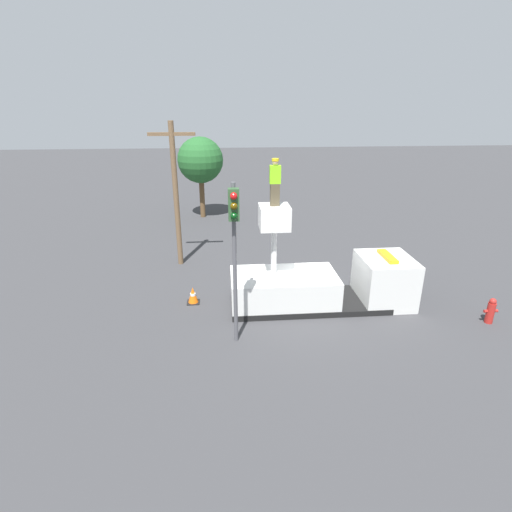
{
  "coord_description": "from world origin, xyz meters",
  "views": [
    {
      "loc": [
        -3.4,
        -14.58,
        7.95
      ],
      "look_at": [
        -2.28,
        -1.21,
        2.72
      ],
      "focal_mm": 28.0,
      "sensor_mm": 36.0,
      "label": 1
    }
  ],
  "objects_px": {
    "worker": "(275,182)",
    "traffic_cone_rear": "(193,295)",
    "bucket_truck": "(321,285)",
    "tree_left_bg": "(200,160)",
    "traffic_light_pole": "(234,235)",
    "fire_hydrant": "(491,311)",
    "utility_pole": "(176,190)"
  },
  "relations": [
    {
      "from": "worker",
      "to": "fire_hydrant",
      "type": "xyz_separation_m",
      "value": [
        8.08,
        -2.03,
        -4.64
      ]
    },
    {
      "from": "fire_hydrant",
      "to": "tree_left_bg",
      "type": "distance_m",
      "value": 20.03
    },
    {
      "from": "bucket_truck",
      "to": "worker",
      "type": "distance_m",
      "value": 4.72
    },
    {
      "from": "tree_left_bg",
      "to": "utility_pole",
      "type": "distance_m",
      "value": 9.01
    },
    {
      "from": "traffic_cone_rear",
      "to": "tree_left_bg",
      "type": "height_order",
      "value": "tree_left_bg"
    },
    {
      "from": "fire_hydrant",
      "to": "utility_pole",
      "type": "xyz_separation_m",
      "value": [
        -12.32,
        7.03,
        3.36
      ]
    },
    {
      "from": "traffic_light_pole",
      "to": "utility_pole",
      "type": "distance_m",
      "value": 8.0
    },
    {
      "from": "tree_left_bg",
      "to": "traffic_light_pole",
      "type": "bearing_deg",
      "value": -83.72
    },
    {
      "from": "bucket_truck",
      "to": "tree_left_bg",
      "type": "xyz_separation_m",
      "value": [
        -5.42,
        13.98,
        3.2
      ]
    },
    {
      "from": "bucket_truck",
      "to": "traffic_cone_rear",
      "type": "relative_size",
      "value": 10.57
    },
    {
      "from": "traffic_light_pole",
      "to": "fire_hydrant",
      "type": "bearing_deg",
      "value": 3.14
    },
    {
      "from": "tree_left_bg",
      "to": "utility_pole",
      "type": "bearing_deg",
      "value": -95.11
    },
    {
      "from": "bucket_truck",
      "to": "utility_pole",
      "type": "height_order",
      "value": "utility_pole"
    },
    {
      "from": "traffic_cone_rear",
      "to": "worker",
      "type": "bearing_deg",
      "value": -9.63
    },
    {
      "from": "utility_pole",
      "to": "bucket_truck",
      "type": "bearing_deg",
      "value": -38.8
    },
    {
      "from": "traffic_cone_rear",
      "to": "tree_left_bg",
      "type": "relative_size",
      "value": 0.12
    },
    {
      "from": "bucket_truck",
      "to": "worker",
      "type": "height_order",
      "value": "worker"
    },
    {
      "from": "worker",
      "to": "traffic_cone_rear",
      "type": "distance_m",
      "value": 5.86
    },
    {
      "from": "traffic_light_pole",
      "to": "fire_hydrant",
      "type": "height_order",
      "value": "traffic_light_pole"
    },
    {
      "from": "fire_hydrant",
      "to": "utility_pole",
      "type": "relative_size",
      "value": 0.14
    },
    {
      "from": "bucket_truck",
      "to": "tree_left_bg",
      "type": "relative_size",
      "value": 1.31
    },
    {
      "from": "fire_hydrant",
      "to": "bucket_truck",
      "type": "bearing_deg",
      "value": 161.61
    },
    {
      "from": "utility_pole",
      "to": "traffic_light_pole",
      "type": "bearing_deg",
      "value": -70.88
    },
    {
      "from": "bucket_truck",
      "to": "traffic_cone_rear",
      "type": "height_order",
      "value": "bucket_truck"
    },
    {
      "from": "traffic_light_pole",
      "to": "traffic_cone_rear",
      "type": "relative_size",
      "value": 8.0
    },
    {
      "from": "tree_left_bg",
      "to": "bucket_truck",
      "type": "bearing_deg",
      "value": -68.82
    },
    {
      "from": "tree_left_bg",
      "to": "utility_pole",
      "type": "xyz_separation_m",
      "value": [
        -0.8,
        -8.98,
        -0.2
      ]
    },
    {
      "from": "traffic_cone_rear",
      "to": "traffic_light_pole",
      "type": "bearing_deg",
      "value": -61.4
    },
    {
      "from": "traffic_light_pole",
      "to": "fire_hydrant",
      "type": "xyz_separation_m",
      "value": [
        9.69,
        0.53,
        -3.47
      ]
    },
    {
      "from": "tree_left_bg",
      "to": "utility_pole",
      "type": "height_order",
      "value": "utility_pole"
    },
    {
      "from": "bucket_truck",
      "to": "traffic_light_pole",
      "type": "xyz_separation_m",
      "value": [
        -3.6,
        -2.56,
        3.12
      ]
    },
    {
      "from": "traffic_cone_rear",
      "to": "bucket_truck",
      "type": "bearing_deg",
      "value": -6.06
    }
  ]
}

